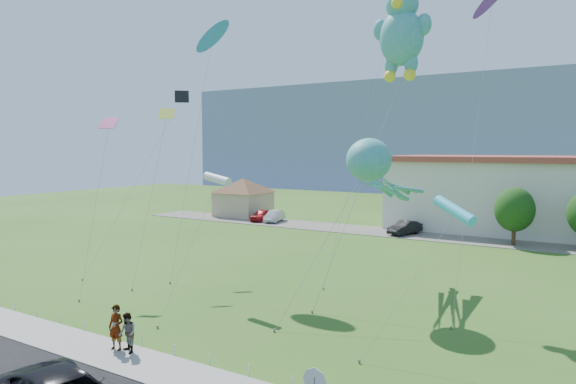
% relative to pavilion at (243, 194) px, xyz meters
% --- Properties ---
extents(ground, '(160.00, 160.00, 0.00)m').
position_rel_pavilion_xyz_m(ground, '(24.00, -38.00, -3.02)').
color(ground, '#2F5317').
rests_on(ground, ground).
extents(sidewalk, '(80.00, 2.50, 0.10)m').
position_rel_pavilion_xyz_m(sidewalk, '(24.00, -40.75, -2.97)').
color(sidewalk, gray).
rests_on(sidewalk, ground).
extents(parking_strip, '(70.00, 6.00, 0.06)m').
position_rel_pavilion_xyz_m(parking_strip, '(24.00, -3.00, -2.99)').
color(parking_strip, '#59544C').
rests_on(parking_strip, ground).
extents(hill_ridge, '(160.00, 50.00, 25.00)m').
position_rel_pavilion_xyz_m(hill_ridge, '(24.00, 82.00, 9.48)').
color(hill_ridge, slate).
rests_on(hill_ridge, ground).
extents(pavilion, '(9.20, 9.20, 5.00)m').
position_rel_pavilion_xyz_m(pavilion, '(0.00, 0.00, 0.00)').
color(pavilion, tan).
rests_on(pavilion, ground).
extents(rope_fence, '(26.05, 0.05, 0.50)m').
position_rel_pavilion_xyz_m(rope_fence, '(24.00, -39.30, -2.77)').
color(rope_fence, white).
rests_on(rope_fence, ground).
extents(tree_near, '(3.60, 3.60, 5.47)m').
position_rel_pavilion_xyz_m(tree_near, '(34.00, -4.00, 0.36)').
color(tree_near, '#3F2B19').
rests_on(tree_near, ground).
extents(pedestrian_left, '(0.82, 0.62, 2.02)m').
position_rel_pavilion_xyz_m(pedestrian_left, '(22.50, -40.31, -1.91)').
color(pedestrian_left, gray).
rests_on(pedestrian_left, sidewalk).
extents(pedestrian_right, '(1.03, 0.92, 1.76)m').
position_rel_pavilion_xyz_m(pedestrian_right, '(23.19, -40.29, -2.05)').
color(pedestrian_right, gray).
rests_on(pedestrian_right, sidewalk).
extents(parked_car_red, '(2.23, 4.28, 1.39)m').
position_rel_pavilion_xyz_m(parked_car_red, '(4.83, -2.77, -2.27)').
color(parked_car_red, '#AF151A').
rests_on(parked_car_red, parking_strip).
extents(parked_car_silver, '(2.33, 4.39, 1.37)m').
position_rel_pavilion_xyz_m(parked_car_silver, '(6.67, -2.68, -2.28)').
color(parked_car_silver, '#A8A9AF').
rests_on(parked_car_silver, parking_strip).
extents(parked_car_black, '(2.75, 4.54, 1.41)m').
position_rel_pavilion_xyz_m(parked_car_black, '(23.43, -3.49, -2.26)').
color(parked_car_black, black).
rests_on(parked_car_black, parking_strip).
extents(octopus_kite, '(3.32, 13.40, 9.61)m').
position_rel_pavilion_xyz_m(octopus_kite, '(29.20, -26.44, 4.61)').
color(octopus_kite, teal).
rests_on(octopus_kite, ground).
extents(teddy_bear_kite, '(4.38, 7.84, 18.91)m').
position_rel_pavilion_xyz_m(teddy_bear_kite, '(29.89, -24.48, 13.14)').
color(teddy_bear_kite, teal).
rests_on(teddy_bear_kite, ground).
extents(small_kite_white, '(1.36, 7.34, 7.62)m').
position_rel_pavilion_xyz_m(small_kite_white, '(20.84, -31.12, 4.11)').
color(small_kite_white, white).
rests_on(small_kite_white, ground).
extents(small_kite_purple, '(1.80, 9.51, 19.00)m').
position_rel_pavilion_xyz_m(small_kite_purple, '(34.44, -21.20, 14.81)').
color(small_kite_purple, purple).
rests_on(small_kite_purple, ground).
extents(small_kite_cyan, '(3.25, 4.54, 6.76)m').
position_rel_pavilion_xyz_m(small_kite_cyan, '(35.17, -32.55, 3.25)').
color(small_kite_cyan, '#31C2DD').
rests_on(small_kite_cyan, ground).
extents(small_kite_black, '(2.20, 9.21, 13.55)m').
position_rel_pavilion_xyz_m(small_kite_black, '(11.89, -25.70, 8.40)').
color(small_kite_black, black).
rests_on(small_kite_black, ground).
extents(small_kite_pink, '(3.01, 5.13, 11.14)m').
position_rel_pavilion_xyz_m(small_kite_pink, '(12.56, -32.43, 6.51)').
color(small_kite_pink, '#CC2D75').
rests_on(small_kite_pink, ground).
extents(small_kite_blue, '(1.80, 5.88, 17.86)m').
position_rel_pavilion_xyz_m(small_kite_blue, '(15.97, -25.59, 13.75)').
color(small_kite_blue, '#2A82F0').
rests_on(small_kite_blue, ground).
extents(small_kite_yellow, '(2.17, 5.56, 11.94)m').
position_rel_pavilion_xyz_m(small_kite_yellow, '(14.15, -28.80, 7.17)').
color(small_kite_yellow, '#CBD933').
rests_on(small_kite_yellow, ground).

